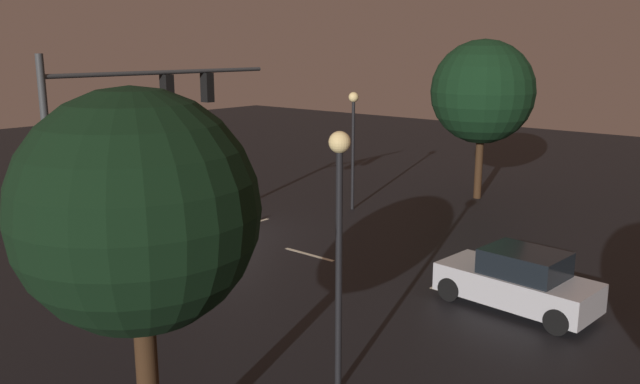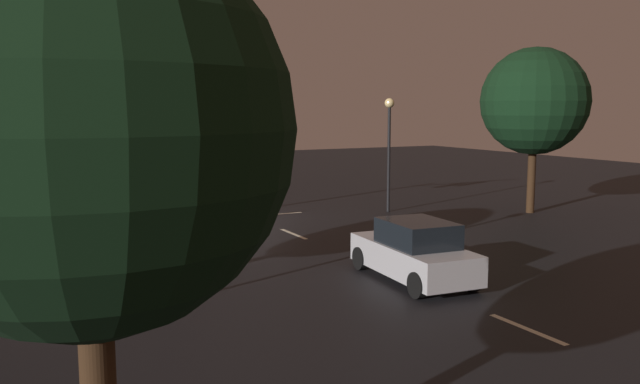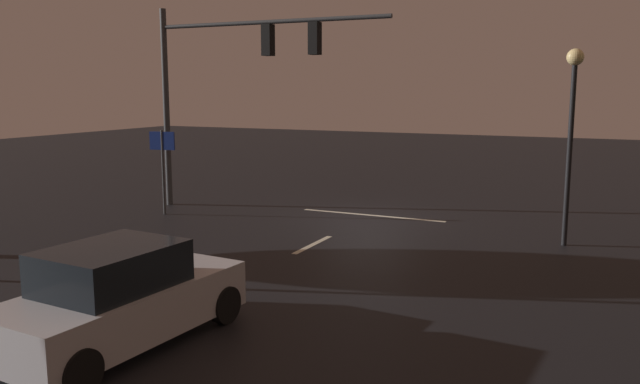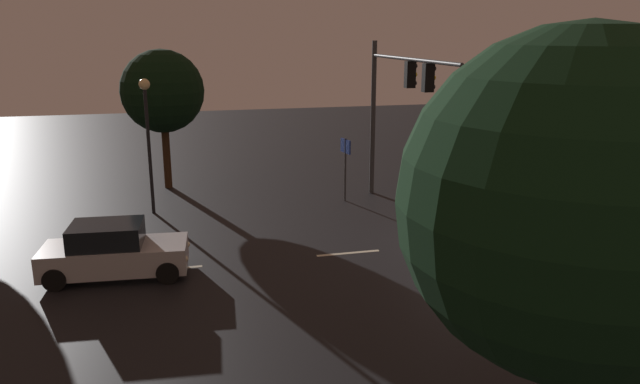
{
  "view_description": "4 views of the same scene",
  "coord_description": "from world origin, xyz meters",
  "px_view_note": "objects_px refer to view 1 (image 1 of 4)",
  "views": [
    {
      "loc": [
        16.28,
        18.41,
        7.13
      ],
      "look_at": [
        -1.0,
        3.65,
        2.03
      ],
      "focal_mm": 36.55,
      "sensor_mm": 36.0,
      "label": 1
    },
    {
      "loc": [
        10.26,
        26.01,
        4.79
      ],
      "look_at": [
        -0.52,
        5.19,
        1.72
      ],
      "focal_mm": 36.43,
      "sensor_mm": 36.0,
      "label": 2
    },
    {
      "loc": [
        -7.41,
        19.25,
        4.17
      ],
      "look_at": [
        -1.12,
        5.92,
        1.8
      ],
      "focal_mm": 36.12,
      "sensor_mm": 36.0,
      "label": 3
    },
    {
      "loc": [
        -18.5,
        9.55,
        7.29
      ],
      "look_at": [
        0.96,
        4.76,
        1.96
      ],
      "focal_mm": 33.83,
      "sensor_mm": 36.0,
      "label": 4
    }
  ],
  "objects_px": {
    "traffic_signal_assembly": "(129,120)",
    "route_sign": "(117,228)",
    "tree_right_near": "(137,212)",
    "tree_left_far": "(483,92)",
    "car_approaching": "(518,281)",
    "street_lamp_right_kerb": "(339,216)",
    "street_lamp_left_kerb": "(353,128)"
  },
  "relations": [
    {
      "from": "traffic_signal_assembly",
      "to": "route_sign",
      "type": "relative_size",
      "value": 3.02
    },
    {
      "from": "route_sign",
      "to": "car_approaching",
      "type": "bearing_deg",
      "value": 125.25
    },
    {
      "from": "traffic_signal_assembly",
      "to": "tree_left_far",
      "type": "distance_m",
      "value": 16.92
    },
    {
      "from": "traffic_signal_assembly",
      "to": "tree_left_far",
      "type": "height_order",
      "value": "tree_left_far"
    },
    {
      "from": "traffic_signal_assembly",
      "to": "car_approaching",
      "type": "distance_m",
      "value": 12.61
    },
    {
      "from": "street_lamp_left_kerb",
      "to": "street_lamp_right_kerb",
      "type": "relative_size",
      "value": 0.94
    },
    {
      "from": "traffic_signal_assembly",
      "to": "street_lamp_right_kerb",
      "type": "height_order",
      "value": "traffic_signal_assembly"
    },
    {
      "from": "traffic_signal_assembly",
      "to": "street_lamp_right_kerb",
      "type": "relative_size",
      "value": 1.54
    },
    {
      "from": "street_lamp_right_kerb",
      "to": "route_sign",
      "type": "height_order",
      "value": "street_lamp_right_kerb"
    },
    {
      "from": "car_approaching",
      "to": "tree_left_far",
      "type": "height_order",
      "value": "tree_left_far"
    },
    {
      "from": "street_lamp_right_kerb",
      "to": "car_approaching",
      "type": "bearing_deg",
      "value": 171.32
    },
    {
      "from": "traffic_signal_assembly",
      "to": "tree_left_far",
      "type": "xyz_separation_m",
      "value": [
        -16.5,
        3.71,
        0.18
      ]
    },
    {
      "from": "car_approaching",
      "to": "route_sign",
      "type": "distance_m",
      "value": 11.42
    },
    {
      "from": "car_approaching",
      "to": "tree_right_near",
      "type": "relative_size",
      "value": 0.68
    },
    {
      "from": "traffic_signal_assembly",
      "to": "route_sign",
      "type": "bearing_deg",
      "value": 44.19
    },
    {
      "from": "street_lamp_right_kerb",
      "to": "tree_left_far",
      "type": "bearing_deg",
      "value": -161.37
    },
    {
      "from": "tree_right_near",
      "to": "tree_left_far",
      "type": "xyz_separation_m",
      "value": [
        -22.48,
        -5.53,
        0.44
      ]
    },
    {
      "from": "traffic_signal_assembly",
      "to": "car_approaching",
      "type": "relative_size",
      "value": 1.91
    },
    {
      "from": "traffic_signal_assembly",
      "to": "tree_right_near",
      "type": "relative_size",
      "value": 1.3
    },
    {
      "from": "traffic_signal_assembly",
      "to": "street_lamp_right_kerb",
      "type": "bearing_deg",
      "value": 79.97
    },
    {
      "from": "street_lamp_left_kerb",
      "to": "route_sign",
      "type": "xyz_separation_m",
      "value": [
        12.53,
        1.12,
        -1.59
      ]
    },
    {
      "from": "car_approaching",
      "to": "tree_right_near",
      "type": "height_order",
      "value": "tree_right_near"
    },
    {
      "from": "car_approaching",
      "to": "tree_left_far",
      "type": "relative_size",
      "value": 0.6
    },
    {
      "from": "street_lamp_left_kerb",
      "to": "tree_right_near",
      "type": "relative_size",
      "value": 0.79
    },
    {
      "from": "street_lamp_left_kerb",
      "to": "tree_left_far",
      "type": "relative_size",
      "value": 0.7
    },
    {
      "from": "car_approaching",
      "to": "tree_left_far",
      "type": "xyz_separation_m",
      "value": [
        -11.6,
        -7.17,
        4.25
      ]
    },
    {
      "from": "street_lamp_left_kerb",
      "to": "route_sign",
      "type": "height_order",
      "value": "street_lamp_left_kerb"
    },
    {
      "from": "car_approaching",
      "to": "tree_right_near",
      "type": "bearing_deg",
      "value": -8.54
    },
    {
      "from": "street_lamp_right_kerb",
      "to": "tree_left_far",
      "type": "relative_size",
      "value": 0.74
    },
    {
      "from": "tree_right_near",
      "to": "tree_left_far",
      "type": "distance_m",
      "value": 23.15
    },
    {
      "from": "street_lamp_left_kerb",
      "to": "street_lamp_right_kerb",
      "type": "xyz_separation_m",
      "value": [
        12.62,
        9.37,
        0.19
      ]
    },
    {
      "from": "traffic_signal_assembly",
      "to": "route_sign",
      "type": "xyz_separation_m",
      "value": [
        1.65,
        1.6,
        -2.84
      ]
    }
  ]
}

